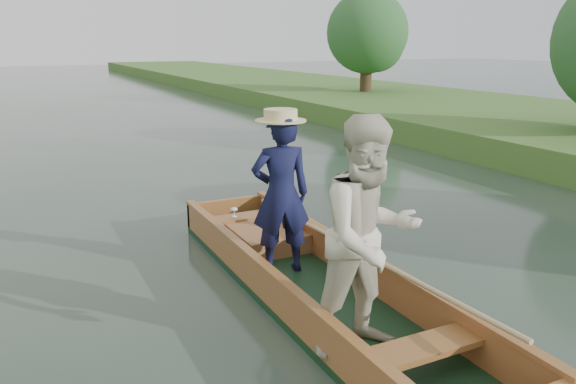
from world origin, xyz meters
name	(u,v)px	position (x,y,z in m)	size (l,w,h in m)	color
ground	(315,298)	(0.00, 0.00, 0.00)	(120.00, 120.00, 0.00)	#283D30
trees_far	(275,40)	(2.49, 6.23, 2.49)	(22.02, 13.98, 4.30)	#47331E
punt	(325,244)	(-0.07, -0.30, 0.69)	(1.16, 5.00, 1.96)	black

